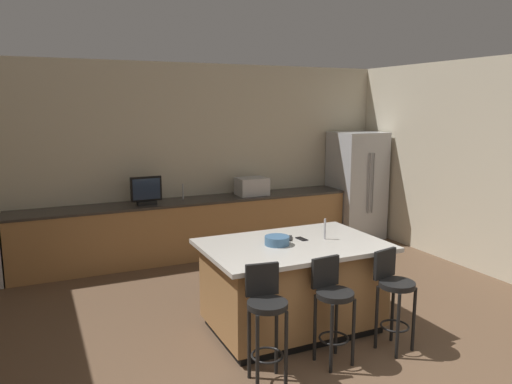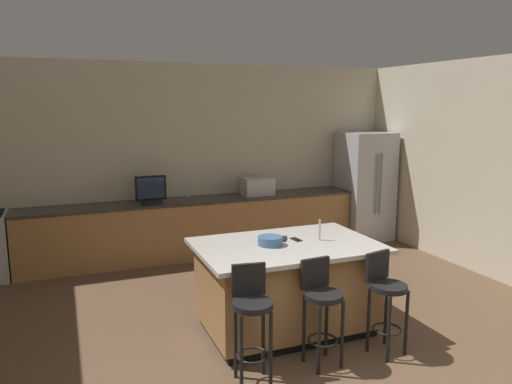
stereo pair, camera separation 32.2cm
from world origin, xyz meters
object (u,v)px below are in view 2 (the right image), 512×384
Objects in this scene: kitchen_island at (286,286)px; tv_monitor at (151,191)px; cell_phone at (296,239)px; bar_stool_left at (252,314)px; refrigerator at (364,186)px; microwave at (257,186)px; bar_stool_center at (321,303)px; fruit_bowl at (270,241)px; tv_remote at (284,239)px; bar_stool_right at (386,294)px.

tv_monitor is at bearing 107.98° from kitchen_island.
cell_phone is at bearing 31.94° from kitchen_island.
tv_monitor reaches higher than bar_stool_left.
refrigerator is at bearing 40.33° from cell_phone.
microwave is at bearing 71.74° from cell_phone.
refrigerator is 4.46m from bar_stool_center.
fruit_bowl is at bearing -75.29° from tv_monitor.
tv_remote is (-0.77, -2.67, -0.10)m from microwave.
kitchen_island is at bearing -72.02° from tv_monitor.
refrigerator is 7.38× the size of fruit_bowl.
bar_stool_center is 0.67m from bar_stool_right.
bar_stool_left is 0.69m from bar_stool_center.
bar_stool_left is 1.26m from cell_phone.
cell_phone is at bearing 12.96° from fruit_bowl.
tv_monitor reaches higher than kitchen_island.
tv_remote is (0.04, 0.89, 0.36)m from bar_stool_center.
refrigerator is 1.93× the size of bar_stool_right.
tv_monitor is at bearing 106.71° from cell_phone.
fruit_bowl is at bearing 123.70° from bar_stool_right.
cell_phone reaches higher than kitchen_island.
tv_remote is at bearing 75.30° from kitchen_island.
refrigerator reaches higher than bar_stool_left.
cell_phone is 0.88× the size of tv_remote.
kitchen_island is 0.75m from bar_stool_center.
cell_phone is (0.15, 0.10, 0.46)m from kitchen_island.
refrigerator is (2.78, 2.73, 0.45)m from kitchen_island.
fruit_bowl is (0.72, -2.75, -0.11)m from tv_monitor.
kitchen_island is at bearing -152.83° from cell_phone.
tv_monitor reaches higher than microwave.
bar_stool_right is (0.66, -0.77, 0.10)m from kitchen_island.
microwave reaches higher than tv_remote.
tv_monitor is 0.46× the size of bar_stool_center.
microwave is 2.80m from cell_phone.
bar_stool_right is (-2.12, -3.50, -0.35)m from refrigerator.
tv_monitor is at bearing 179.45° from refrigerator.
tv_monitor is at bearing 140.86° from tv_remote.
refrigerator is 1.84× the size of bar_stool_left.
kitchen_island is 1.06m from bar_stool_left.
microwave reaches higher than cell_phone.
tv_remote is (0.04, 0.15, 0.46)m from kitchen_island.
bar_stool_center is at bearing -61.52° from tv_remote.
microwave is at bearing 74.80° from bar_stool_right.
tv_monitor is at bearing 99.81° from bar_stool_center.
refrigerator is 1.98m from microwave.
cell_phone is at bearing -68.52° from tv_monitor.
cell_phone is at bearing 5.99° from tv_remote.
refrigerator reaches higher than fruit_bowl.
microwave is at bearing 1.74° from tv_monitor.
refrigerator is at bearing -0.55° from tv_monitor.
tv_monitor is 2.63× the size of tv_remote.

